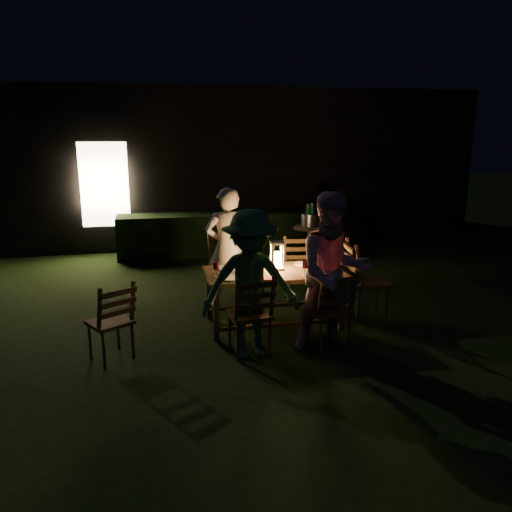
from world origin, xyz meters
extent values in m
plane|color=black|center=(0.00, 0.00, 0.00)|extent=(40.00, 40.00, 0.00)
cube|color=black|center=(0.00, 6.20, 1.60)|extent=(10.00, 4.00, 3.20)
cube|color=#FFE5B2|center=(-2.80, 4.21, 1.35)|extent=(0.90, 0.06, 1.60)
cube|color=black|center=(-0.50, 3.75, 0.40)|extent=(4.20, 0.70, 0.80)
cube|color=#452917|center=(-0.50, -0.10, 0.66)|extent=(1.66, 0.83, 0.05)
cube|color=#452917|center=(-1.26, -0.44, 0.30)|extent=(0.06, 0.06, 0.61)
cube|color=#452917|center=(-1.26, 0.24, 0.30)|extent=(0.06, 0.06, 0.61)
cube|color=#452917|center=(0.26, -0.44, 0.30)|extent=(0.06, 0.06, 0.61)
cube|color=#452917|center=(0.26, 0.24, 0.30)|extent=(0.06, 0.06, 0.61)
cube|color=#452917|center=(-0.95, -0.85, 0.44)|extent=(0.47, 0.45, 0.04)
cube|color=#452917|center=(-0.93, -1.03, 0.71)|extent=(0.44, 0.19, 0.50)
cube|color=#452917|center=(-0.05, -0.85, 0.42)|extent=(0.44, 0.43, 0.04)
cube|color=#452917|center=(-0.04, -1.03, 0.69)|extent=(0.42, 0.17, 0.49)
cube|color=#452917|center=(-0.95, 0.65, 0.48)|extent=(0.50, 0.48, 0.04)
cube|color=#452917|center=(-0.96, 0.85, 0.77)|extent=(0.48, 0.19, 0.55)
cube|color=#452917|center=(0.05, 0.65, 0.42)|extent=(0.47, 0.45, 0.04)
cube|color=#452917|center=(0.08, 0.82, 0.69)|extent=(0.43, 0.19, 0.49)
cube|color=#452917|center=(0.75, -0.10, 0.48)|extent=(0.49, 0.51, 0.04)
cube|color=#452917|center=(0.55, -0.08, 0.77)|extent=(0.21, 0.48, 0.55)
cube|color=#452917|center=(-2.40, -0.70, 0.41)|extent=(0.54, 0.53, 0.04)
cube|color=#452917|center=(-2.31, -0.85, 0.66)|extent=(0.41, 0.32, 0.47)
imported|color=beige|center=(-0.95, 0.72, 0.81)|extent=(0.59, 0.39, 1.63)
imported|color=#C6889F|center=(-0.05, -0.92, 0.87)|extent=(0.84, 0.66, 1.73)
imported|color=#366C39|center=(-0.95, -0.92, 0.79)|extent=(1.02, 0.59, 1.58)
cube|color=white|center=(-0.45, -0.05, 0.70)|extent=(0.15, 0.15, 0.03)
cube|color=white|center=(-0.45, -0.05, 1.02)|extent=(0.16, 0.16, 0.03)
cylinder|color=#FF9E3F|center=(-0.45, -0.05, 0.82)|extent=(0.09, 0.09, 0.18)
cylinder|color=white|center=(-1.05, 0.12, 0.70)|extent=(0.25, 0.25, 0.01)
cylinder|color=white|center=(-1.05, -0.32, 0.70)|extent=(0.25, 0.25, 0.01)
cylinder|color=white|center=(-0.05, 0.12, 0.70)|extent=(0.25, 0.25, 0.01)
cylinder|color=white|center=(-0.05, -0.32, 0.70)|extent=(0.25, 0.25, 0.01)
cylinder|color=#0F471E|center=(-0.75, -0.10, 0.83)|extent=(0.07, 0.07, 0.28)
cube|color=red|center=(-0.65, -0.42, 0.70)|extent=(0.18, 0.14, 0.01)
cube|color=red|center=(0.05, -0.40, 0.70)|extent=(0.18, 0.14, 0.01)
cube|color=black|center=(-1.12, -0.40, 0.69)|extent=(0.14, 0.07, 0.01)
cylinder|color=#896544|center=(0.74, 2.40, 0.72)|extent=(0.55, 0.55, 0.04)
cylinder|color=#896544|center=(0.74, 2.40, 0.36)|extent=(0.06, 0.06, 0.72)
cylinder|color=#A5A8AD|center=(0.74, 2.40, 0.85)|extent=(0.30, 0.30, 0.22)
cylinder|color=#0F471E|center=(0.69, 2.36, 0.90)|extent=(0.07, 0.07, 0.32)
cylinder|color=#0F471E|center=(0.79, 2.44, 0.90)|extent=(0.07, 0.07, 0.32)
camera|label=1|loc=(-1.89, -5.77, 2.33)|focal=35.00mm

